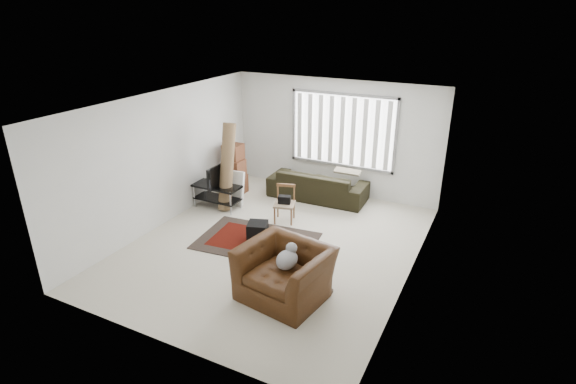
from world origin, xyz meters
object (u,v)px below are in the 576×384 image
at_px(tv_stand, 217,191).
at_px(sofa, 318,181).
at_px(armchair, 285,269).
at_px(moving_boxes, 234,171).
at_px(side_chair, 285,202).

relative_size(tv_stand, sofa, 0.47).
distance_m(tv_stand, armchair, 3.65).
bearing_deg(moving_boxes, side_chair, -25.22).
relative_size(sofa, armchair, 1.57).
distance_m(tv_stand, side_chair, 1.65).
height_order(tv_stand, moving_boxes, moving_boxes).
height_order(side_chair, armchair, armchair).
relative_size(moving_boxes, armchair, 0.83).
height_order(tv_stand, sofa, sofa).
xyz_separation_m(tv_stand, moving_boxes, (-0.12, 0.90, 0.17)).
bearing_deg(moving_boxes, armchair, -47.04).
bearing_deg(tv_stand, side_chair, 2.50).
xyz_separation_m(side_chair, armchair, (1.20, -2.36, 0.05)).
height_order(tv_stand, side_chair, side_chair).
bearing_deg(tv_stand, sofa, 39.96).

